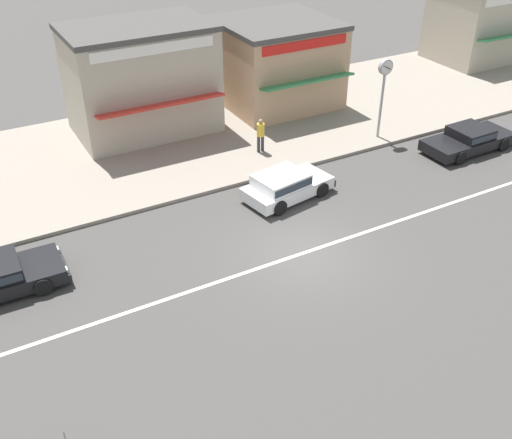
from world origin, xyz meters
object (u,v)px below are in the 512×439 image
Objects in this scene: pedestrian_near_clock at (261,133)px; shopfront_mid_block at (141,79)px; shopfront_corner_warung at (476,22)px; hatchback_white_0 at (285,185)px; sedan_black_1 at (469,139)px; shopfront_far_kios at (276,62)px; street_clock at (384,79)px.

shopfront_mid_block is at bearing 126.72° from pedestrian_near_clock.
hatchback_white_0 is at bearing -154.97° from shopfront_corner_warung.
sedan_black_1 is 10.35m from shopfront_far_kios.
shopfront_far_kios is (3.60, 4.83, 1.23)m from pedestrian_near_clock.
shopfront_far_kios is at bearing -178.98° from shopfront_corner_warung.
street_clock is 0.60× the size of shopfront_far_kios.
hatchback_white_0 is 3.96m from pedestrian_near_clock.
hatchback_white_0 is 7.46m from street_clock.
street_clock is 13.94m from shopfront_corner_warung.
hatchback_white_0 is at bearing -118.18° from shopfront_far_kios.
shopfront_far_kios is (4.62, 8.62, 1.69)m from hatchback_white_0.
pedestrian_near_clock is at bearing -53.28° from shopfront_mid_block.
sedan_black_1 is at bearing -36.48° from shopfront_mid_block.
shopfront_mid_block is at bearing -179.33° from shopfront_corner_warung.
shopfront_corner_warung is 0.84× the size of shopfront_far_kios.
sedan_black_1 is at bearing -25.86° from pedestrian_near_clock.
sedan_black_1 is 1.22× the size of street_clock.
sedan_black_1 is 0.73× the size of shopfront_far_kios.
pedestrian_near_clock is 0.24× the size of shopfront_mid_block.
hatchback_white_0 is 2.50× the size of pedestrian_near_clock.
shopfront_corner_warung is (18.00, 5.08, 1.40)m from pedestrian_near_clock.
shopfront_mid_block reaches higher than shopfront_corner_warung.
sedan_black_1 is at bearing -135.90° from shopfront_corner_warung.
sedan_black_1 is 13.36m from shopfront_corner_warung.
shopfront_corner_warung reaches higher than shopfront_far_kios.
pedestrian_near_clock is 6.23m from shopfront_mid_block.
street_clock is at bearing -71.83° from shopfront_far_kios.
shopfront_far_kios reaches higher than hatchback_white_0.
shopfront_far_kios is at bearing -0.04° from shopfront_mid_block.
street_clock is 0.72× the size of shopfront_corner_warung.
sedan_black_1 is at bearing -44.50° from street_clock.
street_clock is 0.56× the size of shopfront_mid_block.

